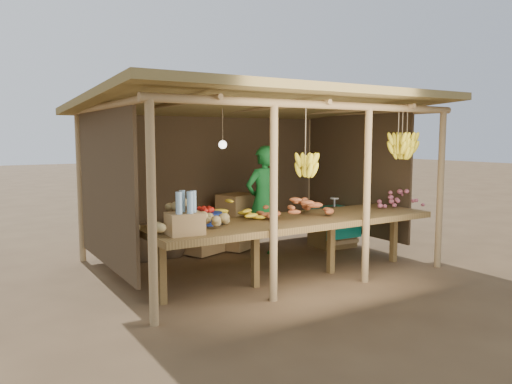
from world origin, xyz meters
TOP-DOWN VIEW (x-y plane):
  - ground at (0.00, 0.00)m, footprint 60.00×60.00m
  - stall_structure at (0.09, -0.06)m, footprint 4.70×3.50m
  - counter at (0.00, -0.95)m, footprint 3.90×1.05m
  - potato_heap at (-1.50, -0.95)m, footprint 1.16×0.79m
  - sweet_potato_heap at (0.09, -0.84)m, footprint 0.93×0.57m
  - onion_heap at (1.90, -0.93)m, footprint 0.75×0.45m
  - banana_pile at (-0.72, -0.65)m, footprint 0.64×0.48m
  - tomato_basin at (-1.14, -0.71)m, footprint 0.39×0.39m
  - bottle_box at (-1.62, -1.18)m, footprint 0.39×0.32m
  - vendor at (0.35, 0.35)m, footprint 0.64×0.44m
  - tarp_crate at (1.71, 0.32)m, footprint 0.73×0.64m
  - carton_stack at (0.02, 0.95)m, footprint 1.30×0.63m
  - burlap_sacks at (-1.10, 1.08)m, footprint 0.92×0.48m

SIDE VIEW (x-z plane):
  - ground at x=0.00m, z-range 0.00..0.00m
  - burlap_sacks at x=-1.10m, z-range -0.04..0.61m
  - tarp_crate at x=1.71m, z-range -0.08..0.77m
  - carton_stack at x=0.02m, z-range -0.05..0.84m
  - counter at x=0.00m, z-range 0.34..1.14m
  - vendor at x=0.35m, z-range 0.00..1.70m
  - tomato_basin at x=-1.14m, z-range 0.78..0.99m
  - banana_pile at x=-0.72m, z-range 0.80..1.15m
  - onion_heap at x=1.90m, z-range 0.80..1.15m
  - sweet_potato_heap at x=0.09m, z-range 0.80..1.16m
  - bottle_box at x=-1.62m, z-range 0.74..1.21m
  - potato_heap at x=-1.50m, z-range 0.80..1.17m
  - stall_structure at x=0.09m, z-range 0.69..3.12m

